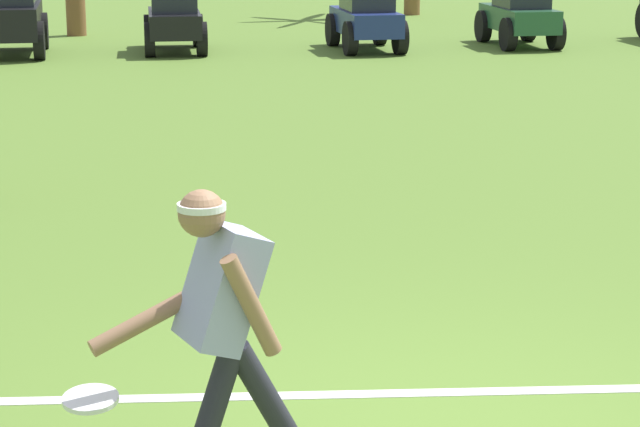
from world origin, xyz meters
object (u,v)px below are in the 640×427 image
at_px(frisbee_in_flight, 90,399).
at_px(parked_car_slot_c, 174,20).
at_px(parked_car_slot_d, 366,19).
at_px(parked_car_slot_e, 519,16).
at_px(frisbee_thrower, 223,324).
at_px(parked_car_slot_b, 12,13).

distance_m(frisbee_in_flight, parked_car_slot_c, 17.30).
bearing_deg(parked_car_slot_d, parked_car_slot_c, 172.98).
relative_size(parked_car_slot_c, parked_car_slot_e, 1.01).
relative_size(frisbee_thrower, frisbee_in_flight, 4.85).
xyz_separation_m(parked_car_slot_b, parked_car_slot_e, (9.19, -0.44, -0.16)).
distance_m(parked_car_slot_c, parked_car_slot_e, 6.38).
bearing_deg(frisbee_in_flight, parked_car_slot_d, 72.94).
height_order(frisbee_thrower, parked_car_slot_d, frisbee_thrower).
xyz_separation_m(frisbee_thrower, parked_car_slot_c, (1.14, 17.23, -0.24)).
height_order(frisbee_thrower, parked_car_slot_b, frisbee_thrower).
bearing_deg(parked_car_slot_b, parked_car_slot_e, -2.75).
relative_size(parked_car_slot_d, parked_car_slot_e, 0.99).
bearing_deg(parked_car_slot_d, frisbee_in_flight, -107.06).
distance_m(parked_car_slot_b, parked_car_slot_d, 6.26).
relative_size(frisbee_in_flight, parked_car_slot_e, 0.13).
bearing_deg(parked_car_slot_d, frisbee_thrower, -105.15).
height_order(frisbee_thrower, frisbee_in_flight, frisbee_thrower).
height_order(parked_car_slot_d, parked_car_slot_e, same).
bearing_deg(parked_car_slot_c, parked_car_slot_e, -2.91).
height_order(parked_car_slot_b, parked_car_slot_e, parked_car_slot_b).
xyz_separation_m(parked_car_slot_b, parked_car_slot_c, (2.82, -0.12, -0.16)).
distance_m(frisbee_thrower, parked_car_slot_b, 17.43).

